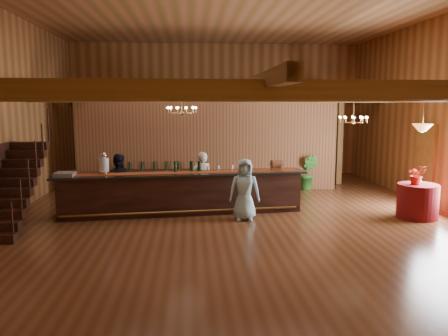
{
  "coord_description": "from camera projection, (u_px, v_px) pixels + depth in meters",
  "views": [
    {
      "loc": [
        -1.1,
        -11.55,
        3.0
      ],
      "look_at": [
        -0.18,
        0.55,
        1.23
      ],
      "focal_mm": 35.0,
      "sensor_mm": 36.0,
      "label": 1
    }
  ],
  "objects": [
    {
      "name": "wall_front",
      "position": [
        295.0,
        128.0,
        4.61
      ],
      "size": [
        12.0,
        0.1,
        5.5
      ],
      "primitive_type": "cube",
      "color": "#9E6A3C",
      "rests_on": "floor"
    },
    {
      "name": "table_vase",
      "position": [
        418.0,
        179.0,
        11.51
      ],
      "size": [
        0.16,
        0.16,
        0.3
      ],
      "primitive_type": "imported",
      "rotation": [
        0.0,
        0.0,
        -0.12
      ],
      "color": "#AB7D41",
      "rests_on": "round_table"
    },
    {
      "name": "bartender",
      "position": [
        202.0,
        180.0,
        12.65
      ],
      "size": [
        0.63,
        0.44,
        1.65
      ],
      "primitive_type": "imported",
      "rotation": [
        0.0,
        0.0,
        3.22
      ],
      "color": "white",
      "rests_on": "floor"
    },
    {
      "name": "wall_back",
      "position": [
        217.0,
        110.0,
        18.42
      ],
      "size": [
        12.0,
        0.1,
        5.5
      ],
      "primitive_type": "cube",
      "color": "#9E6A3C",
      "rests_on": "floor"
    },
    {
      "name": "bar_bottle_3",
      "position": [
        199.0,
        166.0,
        12.13
      ],
      "size": [
        0.07,
        0.07,
        0.3
      ],
      "primitive_type": "cylinder",
      "color": "black",
      "rests_on": "tasting_bar"
    },
    {
      "name": "bar_bottle_0",
      "position": [
        175.0,
        167.0,
        12.02
      ],
      "size": [
        0.07,
        0.07,
        0.3
      ],
      "primitive_type": "cylinder",
      "color": "black",
      "rests_on": "tasting_bar"
    },
    {
      "name": "raffle_drum",
      "position": [
        276.0,
        164.0,
        12.31
      ],
      "size": [
        0.34,
        0.24,
        0.3
      ],
      "color": "#98603F",
      "rests_on": "tasting_bar"
    },
    {
      "name": "floor_plant",
      "position": [
        308.0,
        172.0,
        15.41
      ],
      "size": [
        0.82,
        0.74,
        1.24
      ],
      "primitive_type": "imported",
      "rotation": [
        0.0,
        0.0,
        -0.32
      ],
      "color": "#297124",
      "rests_on": "floor"
    },
    {
      "name": "chandelier_left",
      "position": [
        182.0,
        110.0,
        11.97
      ],
      "size": [
        0.8,
        0.8,
        0.5
      ],
      "color": "#AB7D41",
      "rests_on": "beam_grid"
    },
    {
      "name": "bar_bottle_1",
      "position": [
        192.0,
        166.0,
        12.09
      ],
      "size": [
        0.07,
        0.07,
        0.3
      ],
      "primitive_type": "cylinder",
      "color": "black",
      "rests_on": "tasting_bar"
    },
    {
      "name": "support_posts",
      "position": [
        234.0,
        159.0,
        11.19
      ],
      "size": [
        9.2,
        10.2,
        3.2
      ],
      "color": "olive",
      "rests_on": "floor"
    },
    {
      "name": "guest",
      "position": [
        245.0,
        190.0,
        11.34
      ],
      "size": [
        0.84,
        0.59,
        1.61
      ],
      "primitive_type": "imported",
      "rotation": [
        0.0,
        0.0,
        -0.1
      ],
      "color": "#A3D6E8",
      "rests_on": "floor"
    },
    {
      "name": "staff_second",
      "position": [
        118.0,
        182.0,
        12.51
      ],
      "size": [
        0.82,
        0.66,
        1.61
      ],
      "primitive_type": "imported",
      "rotation": [
        0.0,
        0.0,
        3.07
      ],
      "color": "black",
      "rests_on": "floor"
    },
    {
      "name": "staircase",
      "position": [
        13.0,
        187.0,
        10.63
      ],
      "size": [
        1.0,
        2.8,
        2.0
      ],
      "color": "#3D1E17",
      "rests_on": "floor"
    },
    {
      "name": "backbar_shelf",
      "position": [
        155.0,
        181.0,
        14.86
      ],
      "size": [
        2.87,
        0.56,
        0.8
      ],
      "primitive_type": "cube",
      "rotation": [
        0.0,
        0.0,
        0.04
      ],
      "color": "#3D1E17",
      "rests_on": "floor"
    },
    {
      "name": "bar_bottle_2",
      "position": [
        199.0,
        166.0,
        12.13
      ],
      "size": [
        0.07,
        0.07,
        0.3
      ],
      "primitive_type": "cylinder",
      "color": "black",
      "rests_on": "tasting_bar"
    },
    {
      "name": "table_flowers",
      "position": [
        417.0,
        175.0,
        11.45
      ],
      "size": [
        0.5,
        0.44,
        0.52
      ],
      "primitive_type": "imported",
      "rotation": [
        0.0,
        0.0,
        -0.09
      ],
      "color": "red",
      "rests_on": "round_table"
    },
    {
      "name": "chandelier_right",
      "position": [
        353.0,
        119.0,
        12.43
      ],
      "size": [
        0.8,
        0.8,
        0.77
      ],
      "color": "#AB7D41",
      "rests_on": "beam_grid"
    },
    {
      "name": "floor",
      "position": [
        232.0,
        215.0,
        11.91
      ],
      "size": [
        14.0,
        14.0,
        0.0
      ],
      "primitive_type": "plane",
      "color": "brown",
      "rests_on": "ground"
    },
    {
      "name": "partition_wall",
      "position": [
        208.0,
        147.0,
        15.11
      ],
      "size": [
        9.0,
        0.18,
        3.1
      ],
      "primitive_type": "cube",
      "color": "brown",
      "rests_on": "floor"
    },
    {
      "name": "beam_grid",
      "position": [
        231.0,
        96.0,
        11.95
      ],
      "size": [
        11.9,
        13.9,
        0.39
      ],
      "color": "olive",
      "rests_on": "wall_left"
    },
    {
      "name": "tasting_bar",
      "position": [
        183.0,
        193.0,
        12.02
      ],
      "size": [
        6.93,
        1.51,
        1.16
      ],
      "rotation": [
        0.0,
        0.0,
        0.09
      ],
      "color": "#3D1E17",
      "rests_on": "floor"
    },
    {
      "name": "round_table",
      "position": [
        418.0,
        201.0,
        11.58
      ],
      "size": [
        1.05,
        1.05,
        0.91
      ],
      "primitive_type": "cylinder",
      "color": "maroon",
      "rests_on": "floor"
    },
    {
      "name": "ceiling",
      "position": [
        233.0,
        5.0,
        11.12
      ],
      "size": [
        14.0,
        14.0,
        0.0
      ],
      "primitive_type": "plane",
      "rotation": [
        3.14,
        0.0,
        0.0
      ],
      "color": "#B1704B",
      "rests_on": "wall_back"
    },
    {
      "name": "glass_rack_tray",
      "position": [
        65.0,
        174.0,
        11.37
      ],
      "size": [
        0.5,
        0.5,
        0.1
      ],
      "primitive_type": "cube",
      "color": "gray",
      "rests_on": "tasting_bar"
    },
    {
      "name": "window_right_back",
      "position": [
        426.0,
        153.0,
        13.12
      ],
      "size": [
        0.12,
        1.05,
        1.75
      ],
      "primitive_type": "cube",
      "color": "white",
      "rests_on": "wall_right"
    },
    {
      "name": "pendant_lamp",
      "position": [
        422.0,
        128.0,
        11.3
      ],
      "size": [
        0.52,
        0.52,
        0.9
      ],
      "color": "#AB7D41",
      "rests_on": "beam_grid"
    },
    {
      "name": "backroom_boxes",
      "position": [
        212.0,
        167.0,
        17.24
      ],
      "size": [
        4.1,
        0.6,
        1.1
      ],
      "color": "#3D1E17",
      "rests_on": "floor"
    },
    {
      "name": "beverage_dispenser",
      "position": [
        104.0,
        164.0,
        11.6
      ],
      "size": [
        0.26,
        0.26,
        0.6
      ],
      "color": "silver",
      "rests_on": "tasting_bar"
    }
  ]
}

